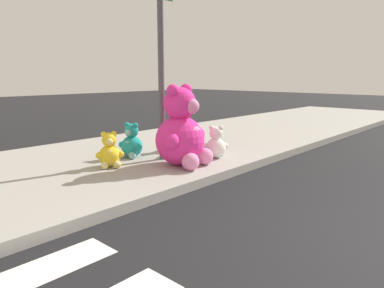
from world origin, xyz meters
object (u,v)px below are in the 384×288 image
plush_pink_large (182,133)px  plush_white (216,145)px  plush_yellow (110,153)px  plush_tan (170,141)px  sign_pole (161,67)px  plush_brown (184,145)px  plush_teal (131,143)px

plush_pink_large → plush_white: (0.86, -0.07, -0.31)m
plush_yellow → plush_tan: 1.63m
plush_tan → plush_pink_large: bearing=-124.5°
sign_pole → plush_pink_large: (-0.08, -0.59, -1.13)m
plush_white → plush_brown: bearing=107.4°
plush_pink_large → plush_white: plush_pink_large is taller
plush_teal → plush_yellow: (-0.72, -0.33, -0.02)m
plush_white → plush_yellow: size_ratio=1.01×
plush_brown → plush_teal: bearing=145.9°
plush_white → plush_tan: plush_white is taller
plush_teal → plush_yellow: size_ratio=1.09×
plush_pink_large → plush_tan: plush_pink_large is taller
plush_teal → plush_yellow: bearing=-155.6°
plush_yellow → plush_white: bearing=-26.8°
plush_brown → plush_yellow: bearing=170.9°
sign_pole → plush_tan: sign_pole is taller
sign_pole → plush_tan: (0.61, 0.42, -1.48)m
sign_pole → plush_brown: 1.61m
plush_teal → plush_pink_large: bearing=-79.9°
sign_pole → plush_pink_large: sign_pole is taller
plush_brown → sign_pole: bearing=178.8°
sign_pole → plush_white: size_ratio=5.10×
plush_pink_large → plush_yellow: plush_pink_large is taller
plush_brown → plush_white: bearing=-72.6°
plush_pink_large → plush_white: 0.92m
plush_tan → plush_brown: bearing=-95.3°
plush_brown → plush_white: 0.68m
plush_pink_large → plush_teal: (-0.21, 1.16, -0.30)m
plush_pink_large → plush_white: size_ratio=2.25×
plush_white → plush_tan: size_ratio=1.18×
plush_tan → plush_yellow: bearing=-173.8°
plush_brown → plush_yellow: 1.61m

